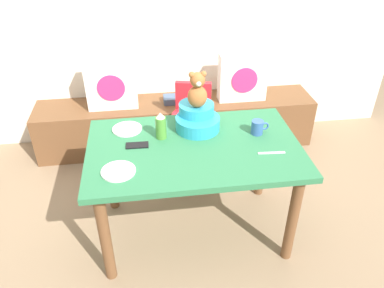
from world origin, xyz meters
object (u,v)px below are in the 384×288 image
Objects in this scene: pillow_floral_right at (243,77)px; pillow_floral_left at (111,85)px; dinner_plate_far at (118,171)px; highchair at (192,118)px; infant_seat_teal at (197,118)px; dinner_plate_near at (127,129)px; cell_phone at (137,145)px; teddy_bear at (197,91)px; dining_table at (194,159)px; book_stack at (174,99)px; ketchup_bottle at (161,126)px; coffee_mug at (258,127)px.

pillow_floral_left is at bearing 180.00° from pillow_floral_right.
highchair is at bearing 59.30° from dinner_plate_far.
infant_seat_teal is 0.48m from dinner_plate_near.
pillow_floral_right is 2.20× the size of dinner_plate_far.
cell_phone is at bearing 66.75° from dinner_plate_far.
teddy_bear is 0.55m from dinner_plate_near.
highchair is 2.39× the size of infant_seat_teal.
dining_table is (-0.62, -1.15, -0.04)m from pillow_floral_right.
infant_seat_teal is at bearing -85.82° from book_stack.
pillow_floral_right is at bearing -39.97° from cell_phone.
dinner_plate_near is (-0.51, -0.48, 0.22)m from highchair.
infant_seat_teal is at bearing 20.78° from ketchup_bottle.
pillow_floral_right is 1.47m from cell_phone.
cell_phone is (-0.41, -0.17, -0.27)m from teddy_bear.
coffee_mug is at bearing -99.42° from pillow_floral_right.
coffee_mug is at bearing -18.86° from teddy_bear.
pillow_floral_right reaches higher than highchair.
pillow_floral_right is 2.38× the size of ketchup_bottle.
dining_table is at bearing -103.27° from infant_seat_teal.
dinner_plate_far is at bearing -140.40° from infant_seat_teal.
pillow_floral_left is at bearing 109.97° from ketchup_bottle.
book_stack is at bearing 178.10° from pillow_floral_right.
highchair is 0.74m from dinner_plate_near.
highchair is 3.16× the size of teddy_bear.
book_stack is 1.00m from infant_seat_teal.
ketchup_bottle is at bearing -99.96° from book_stack.
teddy_bear reaches higher than cell_phone.
dinner_plate_near is 1.39× the size of cell_phone.
pillow_floral_left reaches higher than dining_table.
infant_seat_teal reaches higher than highchair.
dining_table is at bearing -31.55° from dinner_plate_near.
coffee_mug is (1.01, -1.06, 0.11)m from pillow_floral_left.
book_stack is 1.00× the size of dinner_plate_far.
dining_table is 0.51m from dinner_plate_near.
book_stack is at bearing 94.17° from teddy_bear.
infant_seat_teal is 0.21m from teddy_bear.
dining_table is 0.31m from ketchup_bottle.
dining_table is at bearing -103.30° from teddy_bear.
infant_seat_teal is at bearing -65.71° from cell_phone.
cell_phone is (0.21, -1.10, 0.06)m from pillow_floral_left.
coffee_mug is at bearing -85.56° from cell_phone.
pillow_floral_left is 0.80m from highchair.
dinner_plate_far is (-0.46, -1.38, 0.26)m from book_stack.
dinner_plate_far is at bearing -161.69° from coffee_mug.
dining_table is at bearing -96.97° from highchair.
teddy_bear is at bearing -94.12° from highchair.
coffee_mug is at bearing 11.97° from dining_table.
pillow_floral_left is 1.10m from ketchup_bottle.
pillow_floral_right reaches higher than cell_phone.
ketchup_bottle is 1.54× the size of coffee_mug.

